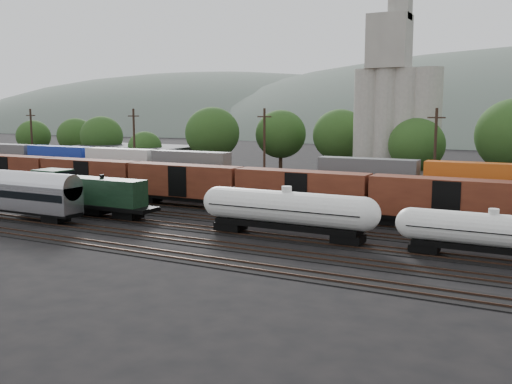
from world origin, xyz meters
The scene contains 13 objects.
ground centered at (0.00, 0.00, 0.00)m, with size 600.00×600.00×0.00m, color black.
tracks centered at (0.00, 0.00, 0.05)m, with size 180.00×33.20×0.20m.
green_locomotive centered at (-21.15, -5.00, 2.66)m, with size 17.67×3.12×4.68m.
tank_car_a centered at (4.06, -5.00, 2.71)m, with size 17.41×3.12×4.56m.
tank_car_b centered at (21.53, -5.00, 2.36)m, with size 14.97×2.68×3.92m.
passenger_coach centered at (-28.27, -10.00, 3.09)m, with size 22.11×2.73×5.02m.
orange_locomotive centered at (-14.18, 10.00, 2.33)m, with size 16.18×2.70×4.05m.
boxcar_string centered at (-6.52, 5.00, 3.12)m, with size 153.60×2.90×4.20m.
container_wall centered at (1.08, 15.00, 2.74)m, with size 168.32×2.60×5.80m.
grain_silo centered at (3.28, 36.00, 11.26)m, with size 13.40×5.00×29.00m.
industrial_sheds centered at (6.63, 35.25, 2.56)m, with size 119.38×17.26×5.10m.
tree_band centered at (11.46, 36.31, 7.49)m, with size 165.02×22.85×13.70m.
utility_poles centered at (0.00, 22.00, 6.21)m, with size 122.20×0.36×12.00m.
Camera 1 is at (25.50, -51.49, 11.62)m, focal length 40.00 mm.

